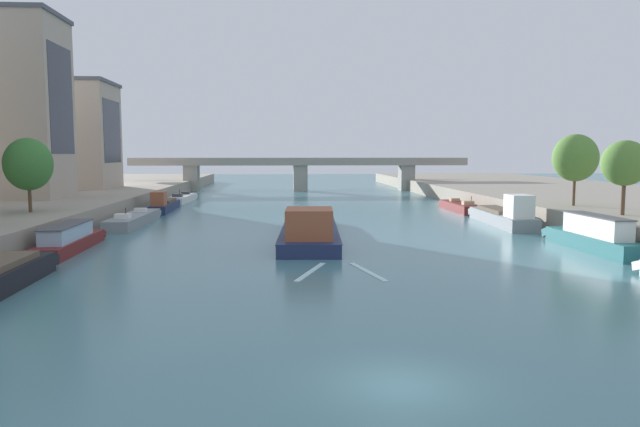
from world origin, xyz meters
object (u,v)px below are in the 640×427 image
Objects in this scene: moored_boat_right_near at (460,207)px; moored_boat_right_upstream at (504,215)px; bridge_far at (300,169)px; moored_boat_left_lone at (164,205)px; barge_midriver at (310,229)px; tree_left_midway at (28,164)px; moored_boat_left_second at (69,239)px; moored_boat_left_gap_after at (182,198)px; tree_right_third at (575,158)px; moored_boat_right_end at (593,236)px; moored_boat_left_midway at (134,219)px; tree_right_nearest at (625,163)px.

moored_boat_right_upstream is at bearing -90.13° from moored_boat_right_near.
moored_boat_left_lone is at bearing -115.04° from bridge_far.
tree_left_midway reaches higher than barge_midriver.
moored_boat_right_near is at bearing 49.78° from barge_midriver.
moored_boat_right_upstream reaches higher than moored_boat_left_second.
tree_right_third is at bearing -37.58° from moored_boat_left_gap_after.
moored_boat_right_end reaches higher than moored_boat_left_gap_after.
moored_boat_left_lone is 52.26m from moored_boat_right_end.
barge_midriver is 1.87× the size of moored_boat_right_end.
moored_boat_right_upstream reaches higher than barge_midriver.
moored_boat_right_upstream is at bearing 23.98° from barge_midriver.
bridge_far is (19.18, 41.06, 3.49)m from moored_boat_left_lone.
tree_left_midway is at bearing 126.89° from moored_boat_left_second.
moored_boat_left_second is 47.93m from tree_right_third.
moored_boat_left_lone is 14.85m from moored_boat_left_gap_after.
moored_boat_right_upstream is 46.45m from tree_left_midway.
moored_boat_left_second is 0.84× the size of moored_boat_left_midway.
moored_boat_right_near reaches higher than moored_boat_left_second.
bridge_far is at bearing 113.99° from moored_boat_right_near.
tree_right_third reaches higher than moored_boat_right_end.
tree_left_midway reaches higher than moored_boat_right_upstream.
tree_right_nearest is 9.26m from tree_right_third.
moored_boat_left_gap_after is 32.77m from bridge_far.
moored_boat_left_midway is 43.96m from moored_boat_right_end.
moored_boat_right_near is 50.72m from tree_left_midway.
tree_left_midway is at bearing -176.05° from tree_right_third.
moored_boat_right_upstream reaches higher than moored_boat_left_gap_after.
moored_boat_right_upstream is at bearing -25.05° from moored_boat_left_lone.
tree_left_midway is 52.42m from tree_right_third.
moored_boat_right_upstream is 1.26× the size of moored_boat_right_near.
tree_left_midway is 1.04× the size of tree_right_nearest.
moored_boat_right_near is at bearing -66.01° from bridge_far.
moored_boat_right_near is at bearing 91.07° from moored_boat_right_end.
tree_right_third is (6.50, -1.90, 6.01)m from moored_boat_right_upstream.
bridge_far is at bearing 67.80° from tree_left_midway.
moored_boat_right_upstream is at bearing 19.37° from moored_boat_left_second.
moored_boat_right_upstream is (-0.63, 16.48, -0.15)m from moored_boat_right_end.
bridge_far is at bearing 74.62° from moored_boat_left_second.
moored_boat_left_second is 41.87m from moored_boat_right_upstream.
moored_boat_left_gap_after is (0.81, 46.77, -0.36)m from moored_boat_left_second.
moored_boat_left_midway is 15.05m from moored_boat_left_lone.
moored_boat_right_upstream is at bearing 163.70° from tree_right_third.
bridge_far is at bearing 104.86° from moored_boat_right_end.
bridge_far reaches higher than barge_midriver.
barge_midriver reaches higher than moored_boat_right_end.
barge_midriver reaches higher than moored_boat_left_second.
moored_boat_right_end reaches higher than moored_boat_left_midway.
tree_right_nearest is at bearing -44.49° from moored_boat_left_gap_after.
moored_boat_left_gap_after is at bearing 79.53° from tree_left_midway.
moored_boat_left_midway is (-17.98, 12.25, -0.38)m from barge_midriver.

